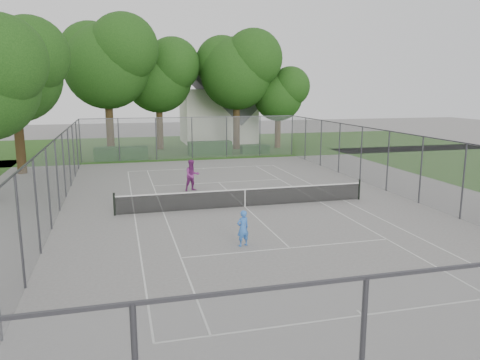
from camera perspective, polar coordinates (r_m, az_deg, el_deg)
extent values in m
plane|color=slate|center=(23.73, 0.61, -3.30)|extent=(120.00, 120.00, 0.00)
cube|color=#254C15|center=(48.90, -7.46, 4.14)|extent=(60.00, 20.00, 0.00)
cube|color=silver|center=(13.33, 14.74, -15.66)|extent=(10.97, 0.06, 0.01)
cube|color=silver|center=(35.08, -4.51, 1.43)|extent=(10.97, 0.06, 0.01)
cube|color=silver|center=(22.94, -12.75, -4.07)|extent=(0.06, 23.77, 0.01)
cube|color=silver|center=(25.68, 12.51, -2.43)|extent=(0.06, 23.77, 0.01)
cube|color=silver|center=(23.02, -9.34, -3.89)|extent=(0.06, 23.77, 0.01)
cube|color=silver|center=(25.10, 9.72, -2.64)|extent=(0.06, 23.77, 0.01)
cube|color=silver|center=(17.90, 6.08, -8.24)|extent=(8.23, 0.06, 0.01)
cube|color=silver|center=(29.79, -2.63, -0.30)|extent=(8.23, 0.06, 0.01)
cube|color=silver|center=(23.73, 0.61, -3.28)|extent=(0.06, 12.80, 0.01)
cube|color=silver|center=(13.44, 14.42, -15.39)|extent=(0.06, 0.30, 0.01)
cube|color=silver|center=(34.94, -4.47, 1.39)|extent=(0.06, 0.30, 0.01)
cylinder|color=black|center=(22.80, -15.07, -2.87)|extent=(0.10, 0.10, 1.10)
cylinder|color=black|center=(25.98, 14.33, -1.13)|extent=(0.10, 0.10, 1.10)
cube|color=black|center=(23.62, 0.62, -2.24)|extent=(12.67, 0.01, 0.86)
cube|color=silver|center=(23.52, 0.62, -1.15)|extent=(12.77, 0.03, 0.06)
cube|color=silver|center=(23.62, 0.62, -2.27)|extent=(0.05, 0.02, 0.88)
cylinder|color=#38383D|center=(39.49, -18.92, 4.51)|extent=(0.08, 0.08, 3.50)
cylinder|color=#38383D|center=(42.16, 6.36, 5.44)|extent=(0.08, 0.08, 3.50)
cube|color=slate|center=(39.84, -5.86, 5.11)|extent=(18.00, 0.02, 3.50)
cube|color=slate|center=(22.74, -21.82, -0.23)|extent=(0.02, 34.00, 3.50)
cube|color=slate|center=(27.12, 19.30, 1.68)|extent=(0.02, 34.00, 3.50)
cube|color=#38383D|center=(39.70, -5.92, 7.62)|extent=(18.00, 0.05, 0.05)
cube|color=#38383D|center=(22.48, -22.15, 4.14)|extent=(0.05, 34.00, 0.05)
cube|color=#38383D|center=(26.90, 19.54, 5.36)|extent=(0.05, 34.00, 0.05)
cylinder|color=#332312|center=(43.19, -15.58, 6.34)|extent=(0.67, 0.67, 5.17)
sphere|color=#15380F|center=(43.09, -15.95, 13.19)|extent=(7.35, 7.35, 7.35)
sphere|color=#15380F|center=(42.08, -14.01, 15.35)|extent=(5.88, 5.88, 5.88)
sphere|color=#15380F|center=(44.11, -17.73, 14.47)|extent=(5.52, 5.52, 5.52)
cylinder|color=#332312|center=(46.39, -9.75, 6.49)|extent=(0.64, 0.64, 4.51)
sphere|color=#15380F|center=(46.25, -9.94, 12.06)|extent=(6.42, 6.42, 6.42)
sphere|color=#15380F|center=(45.47, -8.23, 13.74)|extent=(5.13, 5.13, 5.13)
sphere|color=#15380F|center=(46.99, -11.47, 13.16)|extent=(4.81, 4.81, 4.81)
cylinder|color=#332312|center=(46.02, -0.44, 6.82)|extent=(0.66, 0.66, 4.85)
sphere|color=#15380F|center=(45.90, -0.45, 12.85)|extent=(6.89, 6.89, 6.89)
sphere|color=#15380F|center=(45.33, 1.63, 14.61)|extent=(5.51, 5.51, 5.51)
sphere|color=#15380F|center=(46.50, -2.20, 14.10)|extent=(5.17, 5.17, 5.17)
cylinder|color=#332312|center=(47.16, 4.62, 6.01)|extent=(0.59, 0.59, 3.39)
sphere|color=#15380F|center=(46.97, 4.68, 10.13)|extent=(4.83, 4.83, 4.83)
sphere|color=#15380F|center=(46.61, 6.14, 11.28)|extent=(3.86, 3.86, 3.86)
sphere|color=#15380F|center=(47.27, 3.47, 11.03)|extent=(3.62, 3.62, 3.62)
cylinder|color=#332312|center=(36.08, -25.27, 4.28)|extent=(0.64, 0.64, 4.51)
sphere|color=#15380F|center=(35.90, -25.88, 11.42)|extent=(6.42, 6.42, 6.42)
sphere|color=#15380F|center=(34.79, -24.23, 13.72)|extent=(5.14, 5.14, 5.14)
sphere|color=#15380F|center=(26.51, -27.24, 12.81)|extent=(4.62, 4.62, 4.62)
cube|color=#153F14|center=(40.27, -14.30, 3.16)|extent=(4.36, 1.31, 1.09)
cube|color=#153F14|center=(42.01, -3.70, 3.89)|extent=(3.87, 1.11, 1.22)
cube|color=#153F14|center=(42.89, 1.85, 3.76)|extent=(2.58, 0.94, 0.77)
cube|color=silver|center=(51.92, -2.71, 7.82)|extent=(7.69, 5.77, 5.77)
cube|color=#4F4F55|center=(51.83, -2.74, 11.01)|extent=(7.61, 5.96, 7.61)
imported|color=#3977D8|center=(17.82, 0.36, -5.89)|extent=(0.59, 0.48, 1.41)
imported|color=#832B7A|center=(27.36, -5.86, 0.57)|extent=(1.03, 0.88, 1.84)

